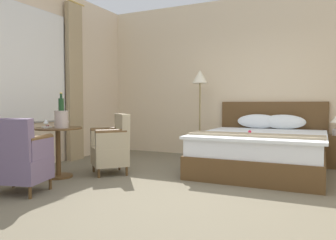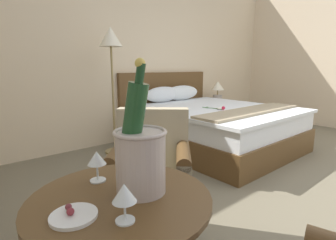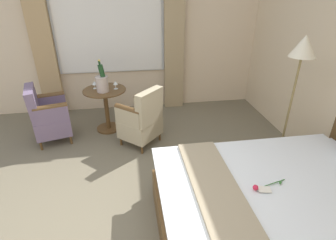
# 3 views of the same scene
# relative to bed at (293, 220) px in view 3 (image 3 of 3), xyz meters

# --- Properties ---
(ground_plane) EXTENTS (7.74, 7.74, 0.00)m
(ground_plane) POSITION_rel_bed_xyz_m (-0.34, -1.64, -0.34)
(ground_plane) COLOR #6E6550
(wall_window_side) EXTENTS (0.27, 5.58, 3.11)m
(wall_window_side) POSITION_rel_bed_xyz_m (-3.50, -1.64, 1.22)
(wall_window_side) COLOR beige
(wall_window_side) RESTS_ON ground
(bed) EXTENTS (1.90, 2.27, 1.10)m
(bed) POSITION_rel_bed_xyz_m (0.00, 0.00, 0.00)
(bed) COLOR brown
(bed) RESTS_ON ground
(floor_lamp_brass) EXTENTS (0.30, 0.30, 1.70)m
(floor_lamp_brass) POSITION_rel_bed_xyz_m (-1.28, 0.63, 1.06)
(floor_lamp_brass) COLOR olive
(floor_lamp_brass) RESTS_ON ground
(side_table_round) EXTENTS (0.68, 0.68, 0.71)m
(side_table_round) POSITION_rel_bed_xyz_m (-2.56, -1.76, 0.11)
(side_table_round) COLOR brown
(side_table_round) RESTS_ON ground
(champagne_bucket) EXTENTS (0.20, 0.20, 0.51)m
(champagne_bucket) POSITION_rel_bed_xyz_m (-2.48, -1.77, 0.54)
(champagne_bucket) COLOR #BCACA4
(champagne_bucket) RESTS_ON side_table_round
(wine_glass_near_bucket) EXTENTS (0.08, 0.08, 0.13)m
(wine_glass_near_bucket) POSITION_rel_bed_xyz_m (-2.57, -1.58, 0.47)
(wine_glass_near_bucket) COLOR white
(wine_glass_near_bucket) RESTS_ON side_table_round
(wine_glass_near_edge) EXTENTS (0.08, 0.08, 0.13)m
(wine_glass_near_edge) POSITION_rel_bed_xyz_m (-2.64, -1.91, 0.47)
(wine_glass_near_edge) COLOR white
(wine_glass_near_edge) RESTS_ON side_table_round
(snack_plate) EXTENTS (0.15, 0.15, 0.04)m
(snack_plate) POSITION_rel_bed_xyz_m (-2.75, -1.78, 0.39)
(snack_plate) COLOR white
(snack_plate) RESTS_ON side_table_round
(armchair_by_window) EXTENTS (0.72, 0.72, 0.90)m
(armchair_by_window) POSITION_rel_bed_xyz_m (-2.01, -1.21, 0.08)
(armchair_by_window) COLOR brown
(armchair_by_window) RESTS_ON ground
(armchair_facing_bed) EXTENTS (0.70, 0.66, 0.89)m
(armchair_facing_bed) POSITION_rel_bed_xyz_m (-2.35, -2.62, 0.08)
(armchair_facing_bed) COLOR brown
(armchair_facing_bed) RESTS_ON ground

